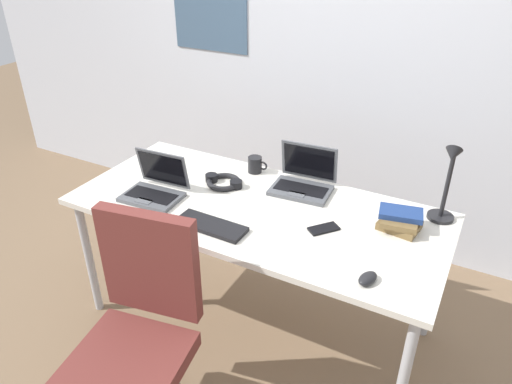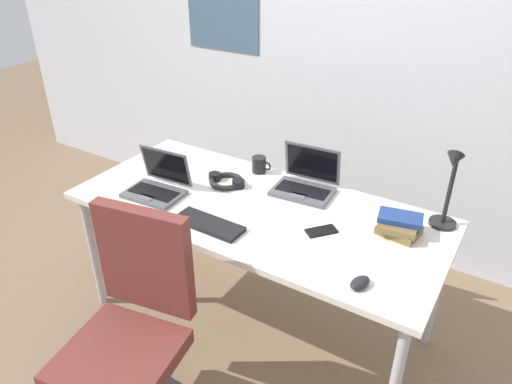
% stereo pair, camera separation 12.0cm
% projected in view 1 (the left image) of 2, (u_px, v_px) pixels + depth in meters
% --- Properties ---
extents(ground_plane, '(12.00, 12.00, 0.00)m').
position_uv_depth(ground_plane, '(256.00, 320.00, 2.67)').
color(ground_plane, '#7A6047').
extents(wall_back, '(6.00, 0.13, 2.60)m').
position_uv_depth(wall_back, '(342.00, 43.00, 2.87)').
color(wall_back, silver).
rests_on(wall_back, ground_plane).
extents(desk, '(1.80, 0.80, 0.74)m').
position_uv_depth(desk, '(256.00, 216.00, 2.33)').
color(desk, silver).
rests_on(desk, ground_plane).
extents(desk_lamp, '(0.12, 0.18, 0.40)m').
position_uv_depth(desk_lamp, '(447.00, 184.00, 2.09)').
color(desk_lamp, black).
rests_on(desk_lamp, desk).
extents(laptop_near_lamp, '(0.30, 0.25, 0.21)m').
position_uv_depth(laptop_near_lamp, '(155.00, 188.00, 2.37)').
color(laptop_near_lamp, '#515459').
rests_on(laptop_near_lamp, desk).
extents(laptop_mid_desk, '(0.31, 0.26, 0.22)m').
position_uv_depth(laptop_mid_desk, '(303.00, 181.00, 2.43)').
color(laptop_mid_desk, '#515459').
rests_on(laptop_mid_desk, desk).
extents(external_keyboard, '(0.33, 0.13, 0.02)m').
position_uv_depth(external_keyboard, '(211.00, 226.00, 2.14)').
color(external_keyboard, black).
rests_on(external_keyboard, desk).
extents(computer_mouse, '(0.08, 0.11, 0.03)m').
position_uv_depth(computer_mouse, '(368.00, 278.00, 1.81)').
color(computer_mouse, black).
rests_on(computer_mouse, desk).
extents(cell_phone, '(0.14, 0.15, 0.01)m').
position_uv_depth(cell_phone, '(324.00, 229.00, 2.12)').
color(cell_phone, black).
rests_on(cell_phone, desk).
extents(headphones, '(0.21, 0.18, 0.04)m').
position_uv_depth(headphones, '(224.00, 182.00, 2.48)').
color(headphones, black).
rests_on(headphones, desk).
extents(book_stack, '(0.21, 0.18, 0.08)m').
position_uv_depth(book_stack, '(400.00, 220.00, 2.12)').
color(book_stack, brown).
rests_on(book_stack, desk).
extents(coffee_mug, '(0.11, 0.08, 0.09)m').
position_uv_depth(coffee_mug, '(255.00, 165.00, 2.59)').
color(coffee_mug, black).
rests_on(coffee_mug, desk).
extents(office_chair, '(0.52, 0.57, 0.97)m').
position_uv_depth(office_chair, '(138.00, 352.00, 1.96)').
color(office_chair, black).
rests_on(office_chair, ground_plane).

